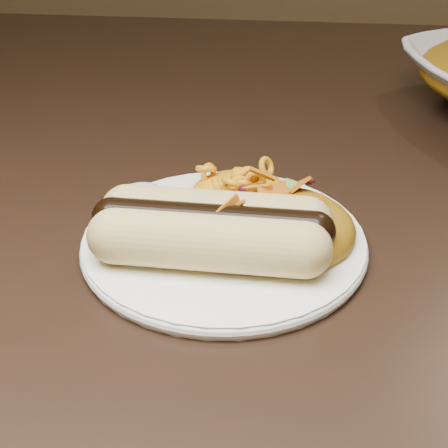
# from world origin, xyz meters

# --- Properties ---
(table) EXTENTS (1.60, 0.90, 0.75)m
(table) POSITION_xyz_m (0.00, 0.00, 0.66)
(table) COLOR black
(table) RESTS_ON floor
(plate) EXTENTS (0.26, 0.26, 0.01)m
(plate) POSITION_xyz_m (0.10, -0.16, 0.76)
(plate) COLOR white
(plate) RESTS_ON table
(hotdog) EXTENTS (0.14, 0.07, 0.04)m
(hotdog) POSITION_xyz_m (0.10, -0.18, 0.78)
(hotdog) COLOR #E2C26A
(hotdog) RESTS_ON plate
(mac_and_cheese) EXTENTS (0.09, 0.08, 0.03)m
(mac_and_cheese) POSITION_xyz_m (0.11, -0.10, 0.78)
(mac_and_cheese) COLOR orange
(mac_and_cheese) RESTS_ON plate
(sour_cream) EXTENTS (0.06, 0.06, 0.03)m
(sour_cream) POSITION_xyz_m (0.04, -0.13, 0.77)
(sour_cream) COLOR white
(sour_cream) RESTS_ON plate
(taco_salad) EXTENTS (0.11, 0.10, 0.05)m
(taco_salad) POSITION_xyz_m (0.14, -0.15, 0.78)
(taco_salad) COLOR #C23E0A
(taco_salad) RESTS_ON plate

